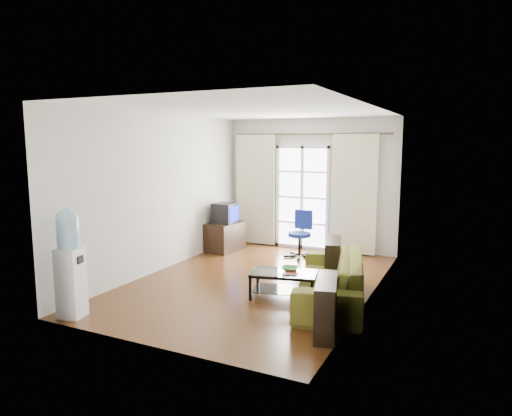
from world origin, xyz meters
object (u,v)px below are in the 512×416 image
(sofa, at_px, (330,278))
(crt_tv, at_px, (224,213))
(tv_stand, at_px, (225,237))
(water_cooler, at_px, (70,261))
(task_chair, at_px, (300,243))
(coffee_table, at_px, (284,281))

(sofa, height_order, crt_tv, crt_tv)
(tv_stand, distance_m, water_cooler, 4.02)
(sofa, height_order, tv_stand, sofa)
(sofa, xyz_separation_m, tv_stand, (-2.82, 1.97, -0.03))
(task_chair, height_order, water_cooler, water_cooler)
(tv_stand, relative_size, crt_tv, 1.74)
(sofa, relative_size, water_cooler, 1.67)
(sofa, xyz_separation_m, coffee_table, (-0.63, -0.17, -0.08))
(crt_tv, xyz_separation_m, task_chair, (1.57, 0.20, -0.52))
(tv_stand, height_order, crt_tv, crt_tv)
(tv_stand, xyz_separation_m, crt_tv, (0.00, -0.02, 0.50))
(sofa, height_order, water_cooler, water_cooler)
(sofa, bearing_deg, coffee_table, -89.04)
(tv_stand, xyz_separation_m, task_chair, (1.58, 0.18, -0.03))
(crt_tv, bearing_deg, coffee_table, -44.62)
(sofa, bearing_deg, task_chair, -164.23)
(tv_stand, distance_m, task_chair, 1.59)
(crt_tv, height_order, water_cooler, water_cooler)
(crt_tv, distance_m, water_cooler, 3.98)
(tv_stand, bearing_deg, sofa, -29.12)
(sofa, distance_m, coffee_table, 0.66)
(coffee_table, height_order, water_cooler, water_cooler)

